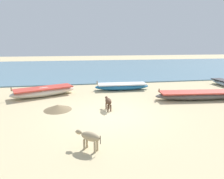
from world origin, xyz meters
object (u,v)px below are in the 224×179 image
fishing_boat_5 (122,86)px  calf_far_dark (108,101)px  fishing_boat_1 (197,95)px  calf_near_dun (90,137)px  fishing_boat_0 (44,91)px

fishing_boat_5 → calf_far_dark: bearing=70.5°
fishing_boat_1 → calf_near_dun: 7.39m
fishing_boat_1 → fishing_boat_5: fishing_boat_1 is taller
fishing_boat_0 → fishing_boat_5: fishing_boat_0 is taller
calf_near_dun → calf_far_dark: bearing=-70.4°
fishing_boat_5 → calf_far_dark: (-1.47, -3.76, 0.17)m
fishing_boat_0 → calf_near_dun: size_ratio=4.91×
fishing_boat_0 → calf_near_dun: (2.33, -6.29, 0.12)m
fishing_boat_0 → fishing_boat_5: (4.81, 0.77, -0.04)m
fishing_boat_0 → calf_far_dark: (3.34, -2.99, 0.13)m
fishing_boat_0 → fishing_boat_1: 8.66m
fishing_boat_5 → calf_near_dun: bearing=72.4°
fishing_boat_5 → calf_far_dark: 4.04m
fishing_boat_5 → calf_far_dark: size_ratio=4.08×
fishing_boat_0 → calf_far_dark: 4.49m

